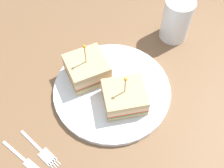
{
  "coord_description": "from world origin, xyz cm",
  "views": [
    {
      "loc": [
        -31.47,
        15.04,
        56.38
      ],
      "look_at": [
        0.0,
        0.0,
        3.29
      ],
      "focal_mm": 45.32,
      "sensor_mm": 36.0,
      "label": 1
    }
  ],
  "objects_px": {
    "plate": "(112,90)",
    "fork": "(43,153)",
    "drink_glass": "(176,22)",
    "knife": "(29,164)",
    "sandwich_half_front": "(87,69)",
    "sandwich_half_back": "(124,97)"
  },
  "relations": [
    {
      "from": "sandwich_half_back",
      "to": "fork",
      "type": "bearing_deg",
      "value": 98.13
    },
    {
      "from": "sandwich_half_back",
      "to": "fork",
      "type": "distance_m",
      "value": 0.21
    },
    {
      "from": "drink_glass",
      "to": "fork",
      "type": "height_order",
      "value": "drink_glass"
    },
    {
      "from": "plate",
      "to": "drink_glass",
      "type": "relative_size",
      "value": 2.36
    },
    {
      "from": "sandwich_half_back",
      "to": "fork",
      "type": "xyz_separation_m",
      "value": [
        -0.03,
        0.2,
        -0.03
      ]
    },
    {
      "from": "fork",
      "to": "knife",
      "type": "bearing_deg",
      "value": 107.29
    },
    {
      "from": "plate",
      "to": "fork",
      "type": "xyz_separation_m",
      "value": [
        -0.07,
        0.19,
        -0.0
      ]
    },
    {
      "from": "sandwich_half_back",
      "to": "sandwich_half_front",
      "type": "bearing_deg",
      "value": 23.62
    },
    {
      "from": "plate",
      "to": "drink_glass",
      "type": "height_order",
      "value": "drink_glass"
    },
    {
      "from": "plate",
      "to": "sandwich_half_front",
      "type": "bearing_deg",
      "value": 31.9
    },
    {
      "from": "fork",
      "to": "knife",
      "type": "distance_m",
      "value": 0.03
    },
    {
      "from": "fork",
      "to": "sandwich_half_front",
      "type": "bearing_deg",
      "value": -50.01
    },
    {
      "from": "drink_glass",
      "to": "sandwich_half_front",
      "type": "bearing_deg",
      "value": 97.33
    },
    {
      "from": "drink_glass",
      "to": "fork",
      "type": "xyz_separation_m",
      "value": [
        -0.16,
        0.42,
        -0.05
      ]
    },
    {
      "from": "plate",
      "to": "fork",
      "type": "bearing_deg",
      "value": 110.76
    },
    {
      "from": "sandwich_half_front",
      "to": "knife",
      "type": "distance_m",
      "value": 0.24
    },
    {
      "from": "drink_glass",
      "to": "knife",
      "type": "height_order",
      "value": "drink_glass"
    },
    {
      "from": "plate",
      "to": "fork",
      "type": "distance_m",
      "value": 0.21
    },
    {
      "from": "sandwich_half_front",
      "to": "fork",
      "type": "height_order",
      "value": "sandwich_half_front"
    },
    {
      "from": "knife",
      "to": "sandwich_half_back",
      "type": "bearing_deg",
      "value": -80.54
    },
    {
      "from": "plate",
      "to": "fork",
      "type": "relative_size",
      "value": 2.41
    },
    {
      "from": "drink_glass",
      "to": "plate",
      "type": "bearing_deg",
      "value": 112.16
    }
  ]
}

